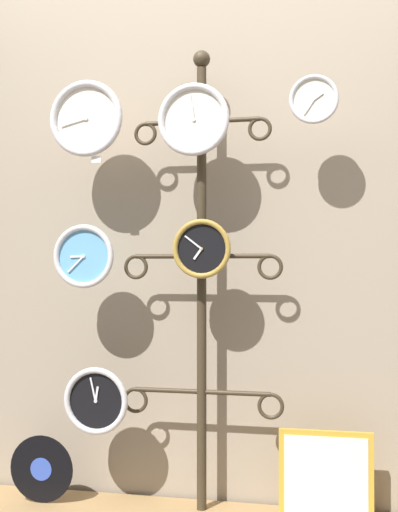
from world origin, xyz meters
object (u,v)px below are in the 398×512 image
at_px(clock_bottom_left, 96,401).
at_px(picture_frame, 326,475).
at_px(display_stand, 202,347).
at_px(clock_top_left, 86,119).
at_px(vinyl_record, 41,469).
at_px(clock_top_center, 194,120).
at_px(clock_top_right, 314,100).
at_px(clock_middle_center, 202,249).
at_px(clock_middle_left, 84,256).

height_order(clock_bottom_left, picture_frame, clock_bottom_left).
bearing_deg(clock_bottom_left, display_stand, 13.46).
distance_m(clock_top_left, vinyl_record, 1.50).
distance_m(clock_top_left, clock_top_center, 0.46).
bearing_deg(clock_top_left, picture_frame, 4.18).
distance_m(clock_top_right, picture_frame, 1.49).
bearing_deg(clock_top_right, clock_middle_center, -179.39).
xyz_separation_m(vinyl_record, picture_frame, (1.20, 0.05, 0.03)).
bearing_deg(clock_top_right, picture_frame, 62.59).
height_order(clock_middle_center, picture_frame, clock_middle_center).
relative_size(clock_top_left, clock_top_right, 1.66).
bearing_deg(display_stand, clock_top_right, -10.93).
bearing_deg(picture_frame, clock_top_center, -172.85).
bearing_deg(clock_middle_left, clock_top_left, 49.64).
height_order(clock_top_left, clock_bottom_left, clock_top_left).
distance_m(clock_middle_center, vinyl_record, 1.18).
bearing_deg(clock_middle_center, picture_frame, 9.25).
bearing_deg(clock_top_center, display_stand, 79.85).
xyz_separation_m(clock_top_center, clock_bottom_left, (-0.41, -0.02, -1.16)).
relative_size(clock_middle_left, clock_middle_center, 1.11).
distance_m(clock_middle_center, clock_bottom_left, 0.77).
height_order(clock_top_center, clock_bottom_left, clock_top_center).
height_order(display_stand, clock_bottom_left, display_stand).
distance_m(clock_top_left, clock_middle_left, 0.58).
relative_size(clock_bottom_left, vinyl_record, 0.98).
bearing_deg(clock_bottom_left, clock_top_left, 165.34).
distance_m(clock_top_center, clock_bottom_left, 1.23).
bearing_deg(clock_middle_center, clock_top_center, 159.50).
distance_m(display_stand, clock_middle_left, 0.62).
distance_m(clock_top_center, clock_middle_left, 0.73).
height_order(clock_middle_center, vinyl_record, clock_middle_center).
height_order(clock_middle_left, picture_frame, clock_middle_left).
bearing_deg(display_stand, clock_middle_left, -168.81).
relative_size(clock_top_center, clock_middle_center, 1.24).
relative_size(clock_top_left, clock_top_center, 1.08).
bearing_deg(display_stand, clock_middle_center, -77.08).
xyz_separation_m(display_stand, clock_top_right, (0.47, -0.09, 0.99)).
xyz_separation_m(clock_top_left, clock_middle_center, (0.50, -0.01, -0.55)).
relative_size(clock_top_center, picture_frame, 0.80).
xyz_separation_m(clock_top_right, clock_middle_center, (-0.45, -0.00, -0.58)).
height_order(clock_top_right, clock_bottom_left, clock_top_right).
relative_size(clock_top_center, vinyl_record, 1.05).
bearing_deg(vinyl_record, display_stand, 5.74).
xyz_separation_m(clock_middle_center, picture_frame, (0.49, 0.08, -0.90)).
bearing_deg(clock_middle_left, clock_top_right, 0.29).
bearing_deg(picture_frame, display_stand, 178.17).
bearing_deg(clock_middle_center, vinyl_record, 177.84).
bearing_deg(vinyl_record, picture_frame, 2.53).
xyz_separation_m(display_stand, clock_top_left, (-0.48, -0.09, 0.96)).
relative_size(display_stand, clock_middle_left, 7.37).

